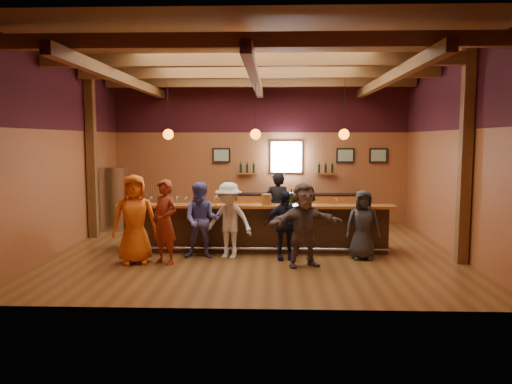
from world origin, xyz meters
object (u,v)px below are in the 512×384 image
back_bar_cabinet (299,209)px  customer_denim (202,220)px  customer_orange (135,219)px  bottle_a (291,198)px  customer_navy (284,225)px  ice_bucket (266,199)px  stainless_fridge (116,199)px  customer_dark (363,225)px  bartender (277,207)px  customer_redvest (165,222)px  bar_counter (256,228)px  customer_brown (304,225)px  customer_white (229,220)px

back_bar_cabinet → customer_denim: (-2.35, -4.45, 0.36)m
customer_orange → bottle_a: size_ratio=5.18×
back_bar_cabinet → customer_navy: (-0.55, -4.52, 0.27)m
customer_orange → ice_bucket: 2.95m
stainless_fridge → customer_dark: 7.24m
bartender → back_bar_cabinet: bearing=-102.5°
customer_denim → customer_navy: customer_denim is taller
customer_redvest → bar_counter: bearing=68.6°
bar_counter → customer_orange: 2.88m
customer_dark → bottle_a: size_ratio=4.17×
bar_counter → bartender: bartender is taller
stainless_fridge → customer_orange: customer_orange is taller
customer_denim → customer_brown: bearing=-15.5°
stainless_fridge → bottle_a: size_ratio=5.00×
customer_white → bottle_a: (1.38, 0.61, 0.42)m
customer_navy → bartender: bartender is taller
back_bar_cabinet → customer_orange: customer_orange is taller
customer_redvest → bottle_a: bearing=55.0°
customer_redvest → back_bar_cabinet: bearing=89.9°
stainless_fridge → customer_redvest: stainless_fridge is taller
stainless_fridge → bar_counter: bearing=-30.8°
ice_bucket → bar_counter: bearing=127.2°
back_bar_cabinet → bottle_a: bearing=-95.7°
customer_redvest → bottle_a: size_ratio=4.90×
customer_denim → customer_white: size_ratio=1.00×
bar_counter → bottle_a: (0.80, -0.25, 0.73)m
customer_orange → customer_navy: 3.16m
customer_brown → ice_bucket: bearing=103.8°
customer_redvest → bartender: (2.35, 2.29, 0.01)m
back_bar_cabinet → customer_denim: customer_denim is taller
customer_navy → bartender: size_ratio=0.84×
customer_dark → bartender: bartender is taller
customer_brown → ice_bucket: customer_brown is taller
customer_navy → ice_bucket: customer_navy is taller
bar_counter → customer_redvest: (-1.86, -1.41, 0.36)m
bottle_a → stainless_fridge: bearing=151.3°
customer_denim → back_bar_cabinet: bearing=63.4°
customer_orange → bartender: bearing=21.0°
customer_denim → customer_navy: (1.79, -0.07, -0.09)m
stainless_fridge → customer_brown: bearing=-37.8°
customer_dark → bartender: bearing=137.2°
customer_orange → stainless_fridge: bearing=96.7°
customer_dark → bartender: size_ratio=0.85×
customer_navy → ice_bucket: (-0.39, 0.63, 0.48)m
customer_dark → ice_bucket: size_ratio=6.20×
ice_bucket → customer_denim: bearing=-158.2°
customer_navy → customer_brown: bearing=-65.7°
ice_bucket → customer_brown: bearing=-57.4°
bartender → stainless_fridge: bearing=-17.0°
customer_dark → stainless_fridge: bearing=153.4°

